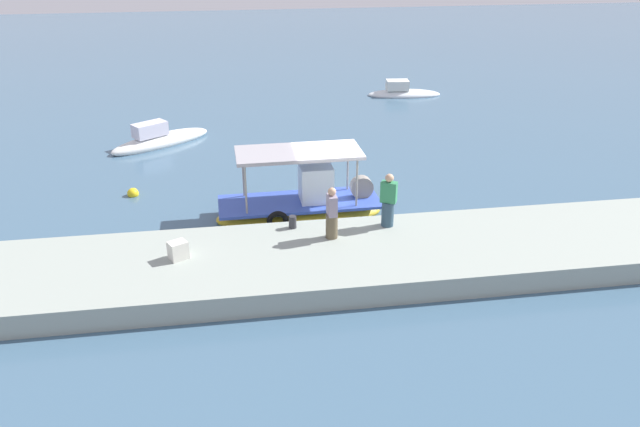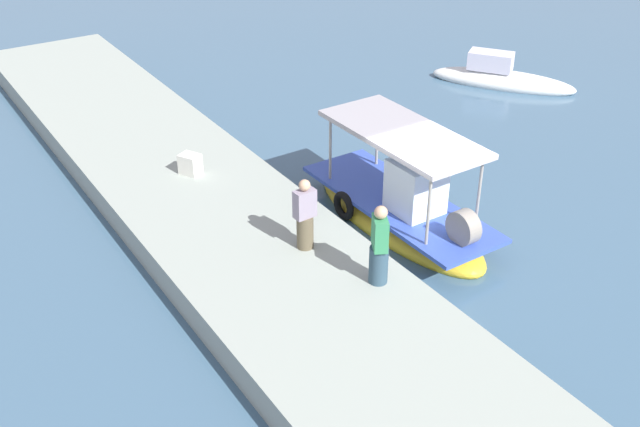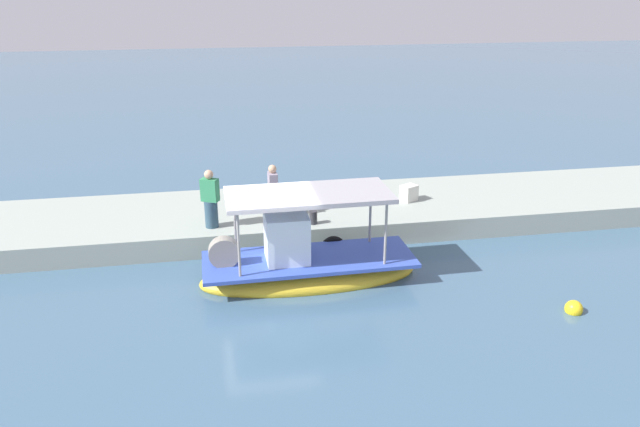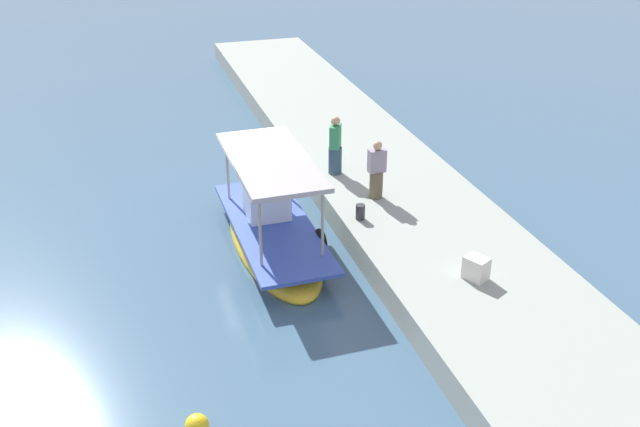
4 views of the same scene
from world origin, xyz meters
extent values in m
plane|color=#3F5F78|center=(0.00, 0.00, 0.00)|extent=(120.00, 120.00, 0.00)
cube|color=#949E94|center=(0.00, -3.90, 0.34)|extent=(36.00, 4.25, 0.69)
ellipsoid|color=gold|center=(-1.12, -0.04, 0.09)|extent=(5.86, 2.03, 0.88)
cube|color=#3752B3|center=(-1.12, -0.04, 0.58)|extent=(5.62, 2.03, 0.10)
cube|color=white|center=(-0.53, -0.03, 1.21)|extent=(1.11, 1.09, 1.37)
cylinder|color=gray|center=(0.74, 0.73, 1.43)|extent=(0.07, 0.07, 1.81)
cylinder|color=gray|center=(0.76, -0.75, 1.43)|extent=(0.07, 0.07, 1.81)
cylinder|color=gray|center=(-2.99, 0.68, 1.43)|extent=(0.07, 0.07, 1.81)
cylinder|color=gray|center=(-2.97, -0.80, 1.43)|extent=(0.07, 0.07, 1.81)
cube|color=#9F9CA3|center=(-1.12, -0.04, 2.39)|extent=(4.26, 1.94, 0.12)
torus|color=black|center=(-1.98, -1.06, 0.38)|extent=(0.74, 0.19, 0.74)
cylinder|color=gray|center=(1.10, 0.00, 0.98)|extent=(0.80, 0.36, 0.80)
cylinder|color=brown|center=(-0.50, -3.09, 1.07)|extent=(0.38, 0.38, 0.76)
cube|color=gray|center=(-0.50, -3.09, 1.77)|extent=(0.28, 0.48, 0.63)
sphere|color=tan|center=(-0.50, -3.09, 2.21)|extent=(0.25, 0.25, 0.25)
cylinder|color=#2E485A|center=(1.38, -2.54, 1.10)|extent=(0.52, 0.52, 0.81)
cube|color=#328655|center=(1.38, -2.54, 1.84)|extent=(0.56, 0.47, 0.67)
sphere|color=tan|center=(1.38, -2.54, 2.31)|extent=(0.26, 0.26, 0.26)
cylinder|color=#2D2D33|center=(-1.60, -2.25, 0.89)|extent=(0.24, 0.24, 0.40)
cube|color=silver|center=(-5.05, -3.71, 0.95)|extent=(0.63, 0.59, 0.53)
sphere|color=yellow|center=(-7.14, 2.83, 0.09)|extent=(0.43, 0.43, 0.43)
camera|label=1|loc=(-3.45, -19.61, 9.32)|focal=34.68mm
camera|label=2|loc=(11.23, -10.33, 9.62)|focal=42.45mm
camera|label=3|loc=(1.19, 14.55, 7.55)|focal=34.40mm
camera|label=4|loc=(-16.99, 3.57, 9.24)|focal=40.32mm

